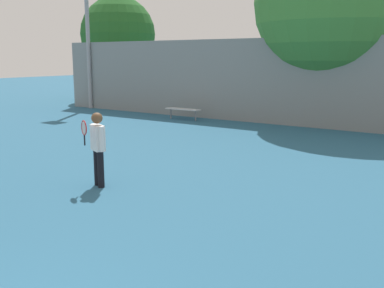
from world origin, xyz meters
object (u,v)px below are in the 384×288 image
object	(u,v)px
tennis_player	(98,145)
light_pole_center_back	(87,6)
tree_green_tall	(335,3)
tree_green_broad	(118,34)
bench_adjacent_court	(183,110)

from	to	relation	value
tennis_player	light_pole_center_back	xyz separation A→B (m)	(-11.20, 10.25, 4.38)
tree_green_tall	tree_green_broad	bearing A→B (deg)	170.01
tennis_player	bench_adjacent_court	distance (m)	10.48
light_pole_center_back	tree_green_tall	bearing A→B (deg)	8.69
tree_green_broad	tennis_player	bearing A→B (deg)	-47.91
bench_adjacent_court	tree_green_broad	distance (m)	10.73
tennis_player	tree_green_tall	xyz separation A→B (m)	(1.00, 12.11, 3.92)
tree_green_tall	tree_green_broad	xyz separation A→B (m)	(-14.20, 2.50, -0.74)
light_pole_center_back	tree_green_tall	world-z (taller)	light_pole_center_back
light_pole_center_back	tree_green_broad	bearing A→B (deg)	114.61
tennis_player	light_pole_center_back	distance (m)	15.80
bench_adjacent_court	light_pole_center_back	size ratio (longest dim) A/B	0.20
tennis_player	tree_green_tall	bearing A→B (deg)	109.81
light_pole_center_back	tennis_player	bearing A→B (deg)	-42.46
tennis_player	bench_adjacent_court	xyz separation A→B (m)	(-4.55, 9.42, -0.47)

